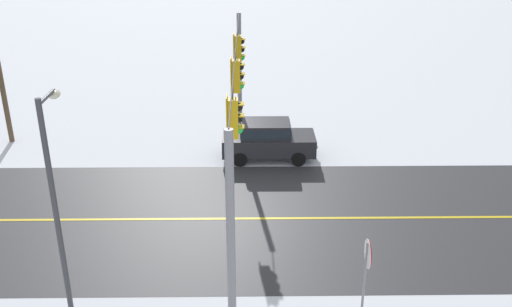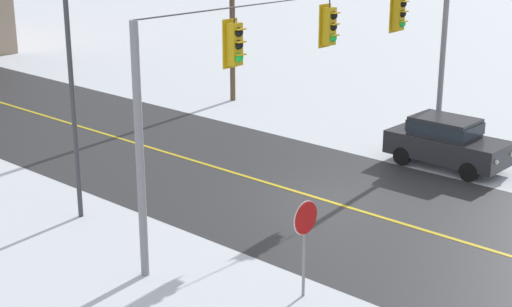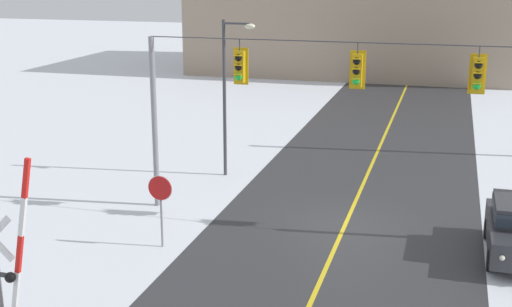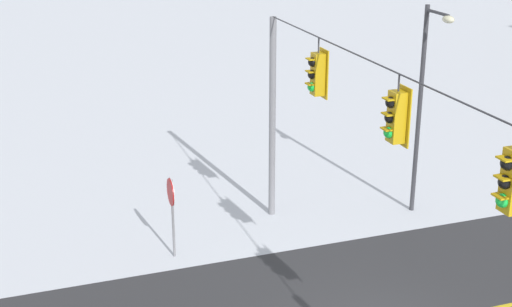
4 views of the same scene
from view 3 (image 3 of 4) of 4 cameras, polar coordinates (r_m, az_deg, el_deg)
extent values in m
plane|color=silver|center=(23.83, 7.47, -5.84)|extent=(160.00, 160.00, 0.00)
cube|color=#303033|center=(29.46, 9.26, -1.74)|extent=(9.00, 80.00, 0.01)
cube|color=gold|center=(29.46, 9.26, -1.73)|extent=(0.14, 72.00, 0.01)
cylinder|color=gray|center=(24.84, -8.45, 2.49)|extent=(0.20, 0.20, 6.20)
cylinder|color=#38383D|center=(22.37, 8.02, 9.15)|extent=(14.00, 0.04, 0.04)
cylinder|color=#38383D|center=(23.22, -1.39, 9.03)|extent=(0.04, 0.04, 0.39)
cube|color=#C6990F|center=(23.31, -1.37, 7.24)|extent=(0.34, 0.28, 1.08)
cube|color=#C6990F|center=(23.46, -1.26, 7.29)|extent=(0.52, 0.03, 1.26)
sphere|color=black|center=(23.13, -1.49, 7.97)|extent=(0.24, 0.24, 0.24)
cube|color=#C6990F|center=(23.05, -1.55, 8.16)|extent=(0.26, 0.16, 0.03)
sphere|color=black|center=(23.17, -1.49, 7.18)|extent=(0.24, 0.24, 0.24)
cube|color=#C6990F|center=(23.09, -1.54, 7.37)|extent=(0.26, 0.16, 0.03)
sphere|color=green|center=(23.22, -1.48, 6.40)|extent=(0.24, 0.24, 0.24)
cube|color=#C6990F|center=(23.14, -1.53, 6.58)|extent=(0.26, 0.16, 0.03)
cylinder|color=#38383D|center=(22.36, 8.47, 8.67)|extent=(0.04, 0.04, 0.36)
cube|color=#C6990F|center=(22.45, 8.39, 6.85)|extent=(0.34, 0.28, 1.08)
cube|color=#C6990F|center=(22.61, 8.45, 6.91)|extent=(0.52, 0.03, 1.26)
sphere|color=black|center=(22.26, 8.37, 7.61)|extent=(0.24, 0.24, 0.24)
cube|color=#C6990F|center=(22.18, 8.36, 7.80)|extent=(0.26, 0.16, 0.03)
sphere|color=black|center=(22.31, 8.34, 6.80)|extent=(0.24, 0.24, 0.24)
cube|color=#C6990F|center=(22.23, 8.32, 6.99)|extent=(0.26, 0.16, 0.03)
sphere|color=green|center=(22.36, 8.31, 5.99)|extent=(0.24, 0.24, 0.24)
cube|color=#C6990F|center=(22.27, 8.29, 6.17)|extent=(0.26, 0.16, 0.03)
cylinder|color=#38383D|center=(22.18, 18.11, 8.06)|extent=(0.04, 0.04, 0.34)
cube|color=#C6990F|center=(22.27, 17.96, 6.26)|extent=(0.34, 0.28, 1.08)
cube|color=#C6990F|center=(22.43, 17.95, 6.32)|extent=(0.52, 0.03, 1.26)
sphere|color=black|center=(22.08, 18.04, 7.02)|extent=(0.24, 0.24, 0.24)
cube|color=#C6990F|center=(22.00, 18.06, 7.21)|extent=(0.26, 0.16, 0.03)
sphere|color=black|center=(22.12, 17.97, 6.20)|extent=(0.24, 0.24, 0.24)
cube|color=#C6990F|center=(22.04, 17.99, 6.39)|extent=(0.26, 0.16, 0.03)
sphere|color=green|center=(22.17, 17.90, 5.39)|extent=(0.24, 0.24, 0.24)
cube|color=#C6990F|center=(22.09, 17.93, 5.57)|extent=(0.26, 0.16, 0.03)
cylinder|color=gray|center=(21.59, -7.89, -4.86)|extent=(0.07, 0.07, 2.30)
cylinder|color=#B71414|center=(21.29, -8.01, -2.88)|extent=(0.76, 0.03, 0.76)
cylinder|color=white|center=(21.31, -7.99, -2.86)|extent=(0.80, 0.01, 0.80)
cylinder|color=gray|center=(15.13, -20.55, -11.36)|extent=(0.14, 0.14, 4.00)
sphere|color=black|center=(14.59, -19.78, -9.68)|extent=(0.22, 0.22, 0.22)
cube|color=white|center=(14.77, -19.34, -10.65)|extent=(0.25, 0.08, 0.81)
cube|color=red|center=(14.37, -19.10, -7.90)|extent=(0.25, 0.08, 0.81)
cube|color=white|center=(14.00, -18.85, -5.01)|extent=(0.25, 0.08, 0.81)
cube|color=red|center=(13.67, -18.60, -1.96)|extent=(0.25, 0.08, 0.81)
sphere|color=#EFEACC|center=(20.29, 19.81, -8.18)|extent=(0.16, 0.16, 0.16)
cylinder|color=black|center=(21.18, 18.97, -8.42)|extent=(0.22, 0.64, 0.64)
cylinder|color=black|center=(23.54, 18.73, -5.99)|extent=(0.22, 0.64, 0.64)
cylinder|color=#38383D|center=(28.31, -2.64, 4.52)|extent=(0.14, 0.14, 6.50)
cylinder|color=#38383D|center=(27.73, -1.62, 10.77)|extent=(1.10, 0.09, 0.09)
ellipsoid|color=beige|center=(27.58, -0.51, 10.54)|extent=(0.44, 0.28, 0.22)
cube|color=gray|center=(59.93, 8.25, 11.57)|extent=(25.38, 15.43, 9.59)
camera|label=1|loc=(30.34, -29.86, 17.06)|focal=40.12mm
camera|label=2|loc=(22.70, -53.19, 9.31)|focal=54.56mm
camera|label=4|loc=(17.51, 51.63, 13.80)|focal=51.78mm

